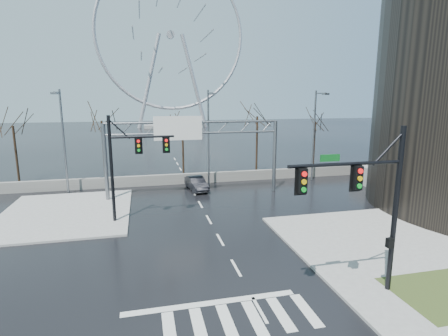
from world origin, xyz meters
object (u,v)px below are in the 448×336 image
object	(u,v)px
sign_gantry	(190,142)
car	(196,183)
signal_mast_far	(127,159)
ferris_wheel	(171,41)
signal_mast_near	(371,196)

from	to	relation	value
sign_gantry	car	world-z (taller)	sign_gantry
signal_mast_far	ferris_wheel	bearing A→B (deg)	82.80
signal_mast_near	ferris_wheel	bearing A→B (deg)	90.08
signal_mast_near	car	bearing A→B (deg)	102.62
signal_mast_near	sign_gantry	distance (m)	19.79
signal_mast_near	signal_mast_far	xyz separation A→B (m)	(-11.01, 13.00, -0.04)
sign_gantry	car	distance (m)	4.99
sign_gantry	ferris_wheel	bearing A→B (deg)	86.16
signal_mast_near	signal_mast_far	world-z (taller)	same
signal_mast_far	ferris_wheel	size ratio (longest dim) A/B	0.16
signal_mast_near	sign_gantry	world-z (taller)	signal_mast_near
ferris_wheel	car	bearing A→B (deg)	-93.35
signal_mast_near	ferris_wheel	distance (m)	101.29
signal_mast_far	ferris_wheel	xyz separation A→B (m)	(10.87, 86.04, 21.30)
signal_mast_far	ferris_wheel	world-z (taller)	ferris_wheel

